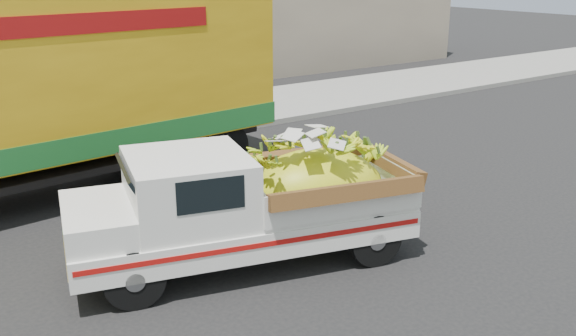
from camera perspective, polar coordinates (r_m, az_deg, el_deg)
ground at (r=8.69m, az=-11.30°, el=-12.48°), size 100.00×100.00×0.00m
curb at (r=15.41m, az=-23.17°, el=0.30°), size 60.00×0.25×0.15m
pickup_truck at (r=9.60m, az=-1.87°, el=-2.85°), size 5.32×3.04×1.76m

